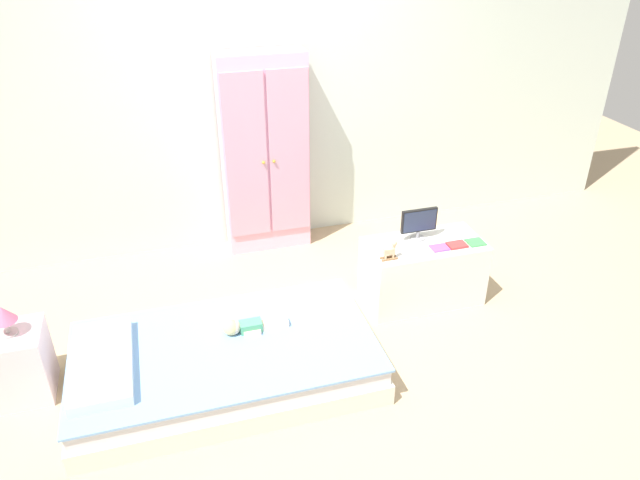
# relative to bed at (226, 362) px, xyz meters

# --- Properties ---
(ground_plane) EXTENTS (10.00, 10.00, 0.02)m
(ground_plane) POSITION_rel_bed_xyz_m (0.58, 0.11, -0.14)
(ground_plane) COLOR tan
(back_wall) EXTENTS (6.40, 0.05, 2.70)m
(back_wall) POSITION_rel_bed_xyz_m (0.58, 1.69, 1.22)
(back_wall) COLOR silver
(back_wall) RESTS_ON ground_plane
(bed) EXTENTS (1.73, 0.96, 0.25)m
(bed) POSITION_rel_bed_xyz_m (0.00, 0.00, 0.00)
(bed) COLOR silver
(bed) RESTS_ON ground_plane
(pillow) EXTENTS (0.32, 0.69, 0.06)m
(pillow) POSITION_rel_bed_xyz_m (-0.67, -0.00, 0.16)
(pillow) COLOR silver
(pillow) RESTS_ON bed
(doll) EXTENTS (0.39, 0.13, 0.10)m
(doll) POSITION_rel_bed_xyz_m (0.13, 0.09, 0.17)
(doll) COLOR #4CA375
(doll) RESTS_ON bed
(nightstand) EXTENTS (0.32, 0.32, 0.43)m
(nightstand) POSITION_rel_bed_xyz_m (-1.13, 0.21, 0.09)
(nightstand) COLOR silver
(nightstand) RESTS_ON ground_plane
(table_lamp) EXTENTS (0.13, 0.13, 0.18)m
(table_lamp) POSITION_rel_bed_xyz_m (-1.13, 0.21, 0.42)
(table_lamp) COLOR #B7B2AD
(table_lamp) RESTS_ON nightstand
(wardrobe) EXTENTS (0.65, 0.28, 1.56)m
(wardrobe) POSITION_rel_bed_xyz_m (0.58, 1.51, 0.66)
(wardrobe) COLOR #EFADCC
(wardrobe) RESTS_ON ground_plane
(tv_stand) EXTENTS (0.80, 0.42, 0.45)m
(tv_stand) POSITION_rel_bed_xyz_m (1.45, 0.44, 0.10)
(tv_stand) COLOR silver
(tv_stand) RESTS_ON ground_plane
(tv_monitor) EXTENTS (0.25, 0.10, 0.23)m
(tv_monitor) POSITION_rel_bed_xyz_m (1.42, 0.51, 0.46)
(tv_monitor) COLOR #99999E
(tv_monitor) RESTS_ON tv_stand
(rocking_horse_toy) EXTENTS (0.11, 0.04, 0.13)m
(rocking_horse_toy) POSITION_rel_bed_xyz_m (1.14, 0.32, 0.39)
(rocking_horse_toy) COLOR #8E6642
(rocking_horse_toy) RESTS_ON tv_stand
(book_purple) EXTENTS (0.12, 0.09, 0.01)m
(book_purple) POSITION_rel_bed_xyz_m (1.51, 0.34, 0.33)
(book_purple) COLOR #8E51B2
(book_purple) RESTS_ON tv_stand
(book_red) EXTENTS (0.13, 0.09, 0.02)m
(book_red) POSITION_rel_bed_xyz_m (1.64, 0.34, 0.34)
(book_red) COLOR #CC3838
(book_red) RESTS_ON tv_stand
(book_green) EXTENTS (0.12, 0.11, 0.01)m
(book_green) POSITION_rel_bed_xyz_m (1.78, 0.34, 0.33)
(book_green) COLOR #429E51
(book_green) RESTS_ON tv_stand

